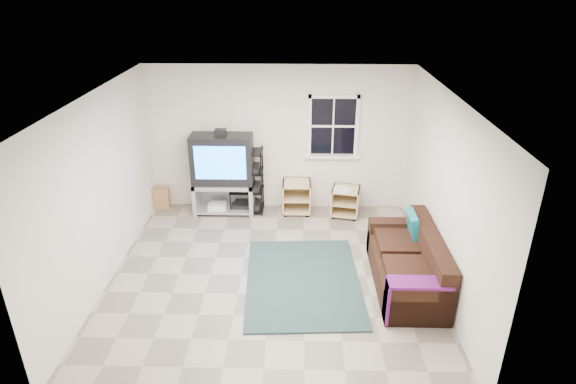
{
  "coord_description": "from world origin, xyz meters",
  "views": [
    {
      "loc": [
        0.37,
        -5.79,
        3.99
      ],
      "look_at": [
        0.21,
        0.4,
        1.14
      ],
      "focal_mm": 30.0,
      "sensor_mm": 36.0,
      "label": 1
    }
  ],
  "objects_px": {
    "side_table_left": "(297,195)",
    "sofa": "(409,266)",
    "tv_unit": "(223,168)",
    "side_table_right": "(345,199)",
    "av_rack": "(247,185)"
  },
  "relations": [
    {
      "from": "side_table_left",
      "to": "sofa",
      "type": "relative_size",
      "value": 0.31
    },
    {
      "from": "sofa",
      "to": "av_rack",
      "type": "bearing_deg",
      "value": 137.98
    },
    {
      "from": "tv_unit",
      "to": "side_table_right",
      "type": "bearing_deg",
      "value": -1.69
    },
    {
      "from": "side_table_left",
      "to": "sofa",
      "type": "height_order",
      "value": "sofa"
    },
    {
      "from": "side_table_right",
      "to": "tv_unit",
      "type": "bearing_deg",
      "value": 178.31
    },
    {
      "from": "tv_unit",
      "to": "av_rack",
      "type": "bearing_deg",
      "value": 7.09
    },
    {
      "from": "tv_unit",
      "to": "av_rack",
      "type": "height_order",
      "value": "tv_unit"
    },
    {
      "from": "side_table_left",
      "to": "sofa",
      "type": "xyz_separation_m",
      "value": [
        1.57,
        -2.23,
        -0.01
      ]
    },
    {
      "from": "av_rack",
      "to": "sofa",
      "type": "relative_size",
      "value": 0.64
    },
    {
      "from": "tv_unit",
      "to": "sofa",
      "type": "height_order",
      "value": "tv_unit"
    },
    {
      "from": "tv_unit",
      "to": "side_table_left",
      "type": "xyz_separation_m",
      "value": [
        1.3,
        0.06,
        -0.55
      ]
    },
    {
      "from": "tv_unit",
      "to": "sofa",
      "type": "xyz_separation_m",
      "value": [
        2.87,
        -2.17,
        -0.56
      ]
    },
    {
      "from": "side_table_left",
      "to": "av_rack",
      "type": "bearing_deg",
      "value": -179.34
    },
    {
      "from": "tv_unit",
      "to": "av_rack",
      "type": "relative_size",
      "value": 1.31
    },
    {
      "from": "side_table_right",
      "to": "sofa",
      "type": "xyz_separation_m",
      "value": [
        0.7,
        -2.11,
        -0.0
      ]
    }
  ]
}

